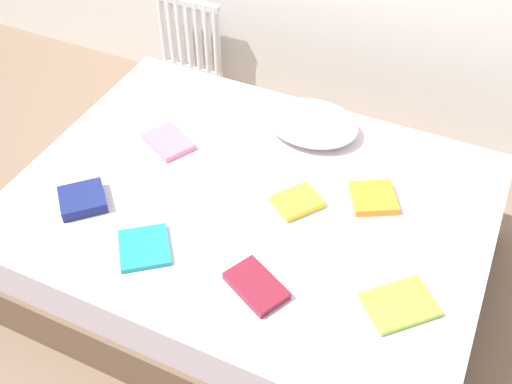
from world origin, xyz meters
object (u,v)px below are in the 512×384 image
at_px(textbook_yellow, 297,202).
at_px(textbook_lime, 400,305).
at_px(textbook_navy, 83,199).
at_px(textbook_orange, 373,198).
at_px(textbook_teal, 144,248).
at_px(bed, 251,236).
at_px(textbook_pink, 169,142).
at_px(textbook_maroon, 256,286).
at_px(radiator, 190,36).
at_px(pillow, 312,123).

height_order(textbook_yellow, textbook_lime, textbook_yellow).
bearing_deg(textbook_navy, textbook_orange, 71.60).
distance_m(textbook_teal, textbook_navy, 0.38).
xyz_separation_m(textbook_orange, textbook_lime, (0.24, -0.47, -0.01)).
bearing_deg(bed, textbook_navy, -151.57).
bearing_deg(textbook_teal, textbook_pink, 164.95).
relative_size(bed, textbook_pink, 9.13).
bearing_deg(textbook_yellow, textbook_orange, -25.21).
bearing_deg(textbook_maroon, textbook_teal, -151.51).
relative_size(textbook_lime, textbook_navy, 1.33).
relative_size(textbook_teal, textbook_pink, 0.93).
height_order(textbook_orange, textbook_lime, textbook_orange).
height_order(textbook_yellow, textbook_navy, textbook_navy).
xyz_separation_m(bed, textbook_navy, (-0.61, -0.33, 0.28)).
bearing_deg(textbook_yellow, bed, 137.12).
distance_m(textbook_orange, textbook_yellow, 0.32).
bearing_deg(radiator, pillow, -33.22).
xyz_separation_m(pillow, textbook_navy, (-0.69, -0.84, -0.03)).
relative_size(radiator, textbook_maroon, 2.16).
relative_size(bed, textbook_orange, 11.04).
xyz_separation_m(bed, textbook_maroon, (0.22, -0.42, 0.27)).
bearing_deg(textbook_yellow, textbook_navy, 150.72).
relative_size(radiator, textbook_teal, 2.40).
bearing_deg(textbook_lime, textbook_teal, 144.74).
bearing_deg(textbook_teal, textbook_orange, 93.60).
bearing_deg(textbook_yellow, textbook_lime, -84.94).
relative_size(textbook_teal, textbook_lime, 0.84).
bearing_deg(textbook_yellow, radiator, 81.46).
distance_m(textbook_teal, textbook_lime, 0.98).
xyz_separation_m(radiator, textbook_lime, (1.70, -1.48, 0.14)).
bearing_deg(textbook_pink, textbook_lime, 8.53).
height_order(pillow, textbook_orange, pillow).
bearing_deg(pillow, textbook_yellow, -75.79).
bearing_deg(textbook_lime, pillow, 84.65).
height_order(radiator, textbook_yellow, radiator).
bearing_deg(bed, textbook_maroon, -62.44).
height_order(pillow, textbook_teal, pillow).
bearing_deg(textbook_maroon, textbook_pink, 167.93).
bearing_deg(textbook_pink, radiator, 143.07).
bearing_deg(textbook_navy, radiator, 149.45).
height_order(radiator, textbook_maroon, radiator).
bearing_deg(radiator, textbook_lime, -41.00).
bearing_deg(textbook_maroon, textbook_navy, -159.38).
bearing_deg(textbook_teal, pillow, 123.69).
bearing_deg(textbook_orange, pillow, 113.11).
xyz_separation_m(pillow, textbook_orange, (0.40, -0.32, -0.04)).
relative_size(radiator, textbook_pink, 2.24).
height_order(bed, textbook_pink, textbook_pink).
xyz_separation_m(textbook_orange, textbook_maroon, (-0.25, -0.61, -0.00)).
distance_m(radiator, textbook_teal, 1.80).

